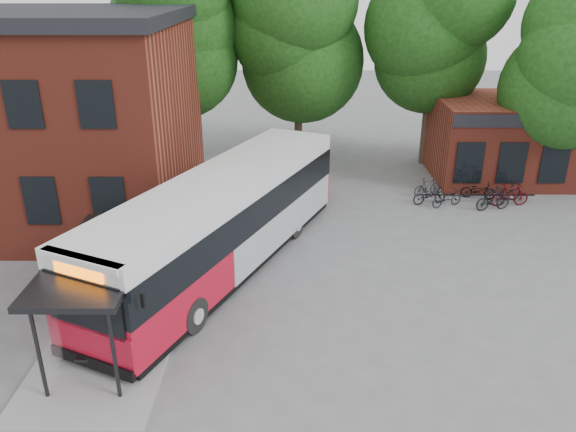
{
  "coord_description": "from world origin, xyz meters",
  "views": [
    {
      "loc": [
        0.64,
        -14.32,
        9.67
      ],
      "look_at": [
        0.51,
        3.61,
        2.0
      ],
      "focal_mm": 35.0,
      "sensor_mm": 36.0,
      "label": 1
    }
  ],
  "objects_px": {
    "bicycle_2": "(447,198)",
    "bicycle_4": "(478,190)",
    "city_bus": "(224,223)",
    "bicycle_5": "(510,195)",
    "bus_shelter": "(106,299)",
    "bicycle_0": "(430,195)",
    "bicycle_6": "(502,191)",
    "bicycle_3": "(493,200)",
    "bicycle_1": "(427,186)"
  },
  "relations": [
    {
      "from": "bicycle_2",
      "to": "bicycle_4",
      "type": "bearing_deg",
      "value": -84.72
    },
    {
      "from": "bicycle_2",
      "to": "bicycle_5",
      "type": "height_order",
      "value": "bicycle_5"
    },
    {
      "from": "bicycle_0",
      "to": "city_bus",
      "type": "bearing_deg",
      "value": 108.97
    },
    {
      "from": "bicycle_0",
      "to": "bicycle_6",
      "type": "bearing_deg",
      "value": -97.14
    },
    {
      "from": "bicycle_3",
      "to": "bicycle_5",
      "type": "bearing_deg",
      "value": -74.31
    },
    {
      "from": "bicycle_3",
      "to": "bicycle_4",
      "type": "xyz_separation_m",
      "value": [
        -0.22,
        1.41,
        -0.08
      ]
    },
    {
      "from": "city_bus",
      "to": "bicycle_5",
      "type": "xyz_separation_m",
      "value": [
        12.32,
        5.9,
        -1.19
      ]
    },
    {
      "from": "bus_shelter",
      "to": "bicycle_5",
      "type": "relative_size",
      "value": 3.95
    },
    {
      "from": "bicycle_3",
      "to": "bicycle_6",
      "type": "bearing_deg",
      "value": -46.18
    },
    {
      "from": "city_bus",
      "to": "bicycle_3",
      "type": "xyz_separation_m",
      "value": [
        11.39,
        5.39,
        -1.23
      ]
    },
    {
      "from": "city_bus",
      "to": "bicycle_1",
      "type": "relative_size",
      "value": 9.04
    },
    {
      "from": "bicycle_0",
      "to": "bicycle_5",
      "type": "relative_size",
      "value": 0.93
    },
    {
      "from": "bus_shelter",
      "to": "bicycle_6",
      "type": "distance_m",
      "value": 18.84
    },
    {
      "from": "city_bus",
      "to": "bicycle_6",
      "type": "xyz_separation_m",
      "value": [
        12.25,
        6.71,
        -1.29
      ]
    },
    {
      "from": "bicycle_1",
      "to": "bicycle_3",
      "type": "height_order",
      "value": "bicycle_3"
    },
    {
      "from": "bicycle_0",
      "to": "bicycle_3",
      "type": "height_order",
      "value": "bicycle_3"
    },
    {
      "from": "bicycle_3",
      "to": "bicycle_1",
      "type": "bearing_deg",
      "value": 40.71
    },
    {
      "from": "bicycle_2",
      "to": "bicycle_3",
      "type": "height_order",
      "value": "bicycle_3"
    },
    {
      "from": "bus_shelter",
      "to": "bicycle_4",
      "type": "relative_size",
      "value": 4.46
    },
    {
      "from": "bicycle_1",
      "to": "bicycle_3",
      "type": "distance_m",
      "value": 3.12
    },
    {
      "from": "bicycle_0",
      "to": "bicycle_6",
      "type": "height_order",
      "value": "bicycle_0"
    },
    {
      "from": "bicycle_5",
      "to": "bicycle_6",
      "type": "relative_size",
      "value": 1.09
    },
    {
      "from": "bus_shelter",
      "to": "bicycle_4",
      "type": "xyz_separation_m",
      "value": [
        13.91,
        11.45,
        -1.04
      ]
    },
    {
      "from": "city_bus",
      "to": "bicycle_2",
      "type": "xyz_separation_m",
      "value": [
        9.43,
        5.81,
        -1.3
      ]
    },
    {
      "from": "bicycle_5",
      "to": "bicycle_3",
      "type": "bearing_deg",
      "value": 111.73
    },
    {
      "from": "bicycle_1",
      "to": "bicycle_4",
      "type": "distance_m",
      "value": 2.33
    },
    {
      "from": "bicycle_6",
      "to": "bicycle_2",
      "type": "bearing_deg",
      "value": 112.65
    },
    {
      "from": "bus_shelter",
      "to": "bicycle_2",
      "type": "relative_size",
      "value": 4.43
    },
    {
      "from": "bicycle_0",
      "to": "bicycle_6",
      "type": "relative_size",
      "value": 1.01
    },
    {
      "from": "bus_shelter",
      "to": "bicycle_2",
      "type": "xyz_separation_m",
      "value": [
        12.18,
        10.46,
        -1.03
      ]
    },
    {
      "from": "bicycle_4",
      "to": "bicycle_6",
      "type": "height_order",
      "value": "bicycle_6"
    },
    {
      "from": "bicycle_1",
      "to": "bus_shelter",
      "type": "bearing_deg",
      "value": 112.2
    },
    {
      "from": "bus_shelter",
      "to": "bicycle_5",
      "type": "distance_m",
      "value": 18.41
    },
    {
      "from": "bicycle_6",
      "to": "city_bus",
      "type": "bearing_deg",
      "value": 123.66
    },
    {
      "from": "bicycle_4",
      "to": "bicycle_6",
      "type": "bearing_deg",
      "value": -76.98
    },
    {
      "from": "bicycle_3",
      "to": "bicycle_5",
      "type": "xyz_separation_m",
      "value": [
        0.93,
        0.51,
        0.04
      ]
    },
    {
      "from": "bicycle_1",
      "to": "bicycle_6",
      "type": "xyz_separation_m",
      "value": [
        3.38,
        -0.52,
        -0.02
      ]
    },
    {
      "from": "bicycle_4",
      "to": "bicycle_5",
      "type": "xyz_separation_m",
      "value": [
        1.15,
        -0.9,
        0.12
      ]
    },
    {
      "from": "city_bus",
      "to": "bicycle_2",
      "type": "relative_size",
      "value": 8.56
    },
    {
      "from": "bicycle_2",
      "to": "bus_shelter",
      "type": "bearing_deg",
      "value": 106.15
    },
    {
      "from": "bicycle_1",
      "to": "bicycle_5",
      "type": "distance_m",
      "value": 3.69
    },
    {
      "from": "bus_shelter",
      "to": "bicycle_1",
      "type": "height_order",
      "value": "bus_shelter"
    },
    {
      "from": "bicycle_2",
      "to": "bicycle_6",
      "type": "relative_size",
      "value": 0.97
    },
    {
      "from": "bicycle_6",
      "to": "bicycle_0",
      "type": "bearing_deg",
      "value": 103.99
    },
    {
      "from": "bicycle_0",
      "to": "bicycle_2",
      "type": "xyz_separation_m",
      "value": [
        0.7,
        -0.34,
        -0.02
      ]
    },
    {
      "from": "bus_shelter",
      "to": "city_bus",
      "type": "height_order",
      "value": "city_bus"
    },
    {
      "from": "bus_shelter",
      "to": "bicycle_5",
      "type": "height_order",
      "value": "bus_shelter"
    },
    {
      "from": "bus_shelter",
      "to": "bicycle_3",
      "type": "xyz_separation_m",
      "value": [
        14.14,
        10.03,
        -0.96
      ]
    },
    {
      "from": "bicycle_0",
      "to": "bicycle_5",
      "type": "distance_m",
      "value": 3.6
    },
    {
      "from": "bicycle_3",
      "to": "city_bus",
      "type": "bearing_deg",
      "value": 102.2
    }
  ]
}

